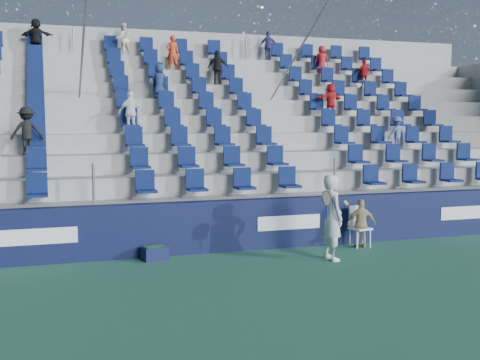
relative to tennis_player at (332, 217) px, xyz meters
name	(u,v)px	position (x,y,z in m)	size (l,w,h in m)	color
ground	(277,285)	(-1.91, -1.57, -0.94)	(70.00, 70.00, 0.00)	#2A6248
sponsor_wall	(227,226)	(-1.91, 1.58, -0.34)	(24.00, 0.32, 1.20)	#0F1437
grandstand	(180,150)	(-1.92, 6.67, 1.19)	(24.00, 8.17, 6.63)	#A3A49E
tennis_player	(332,217)	(0.00, 0.00, 0.00)	(0.69, 0.70, 1.88)	silver
line_judge_chair	(358,223)	(1.26, 1.09, -0.38)	(0.52, 0.54, 1.00)	white
line_judge	(361,223)	(1.26, 0.93, -0.35)	(0.69, 0.29, 1.18)	tan
ball_bin	(155,252)	(-3.70, 1.18, -0.78)	(0.61, 0.46, 0.31)	#0F1437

